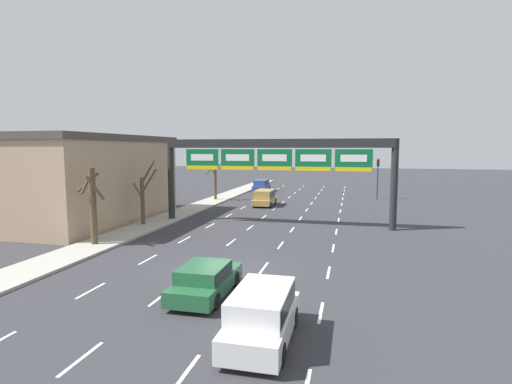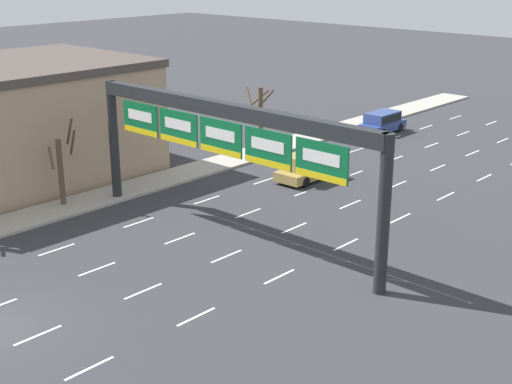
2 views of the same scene
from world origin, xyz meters
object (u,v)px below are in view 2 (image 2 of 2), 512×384
object	(u,v)px
sign_gantry	(225,133)
tree_bare_closest	(260,115)
suv_blue	(382,121)
suv_gold	(308,165)
tree_bare_third	(62,165)

from	to	relation	value
sign_gantry	tree_bare_closest	world-z (taller)	sign_gantry
sign_gantry	suv_blue	distance (m)	25.56
suv_gold	tree_bare_closest	world-z (taller)	tree_bare_closest
sign_gantry	tree_bare_third	bearing A→B (deg)	-164.63
tree_bare_closest	tree_bare_third	world-z (taller)	tree_bare_third
suv_blue	tree_bare_closest	bearing A→B (deg)	-105.92
sign_gantry	suv_blue	size ratio (longest dim) A/B	4.39
tree_bare_closest	suv_gold	bearing A→B (deg)	-22.76
sign_gantry	tree_bare_closest	size ratio (longest dim) A/B	4.07
suv_blue	tree_bare_third	distance (m)	27.31
sign_gantry	suv_gold	world-z (taller)	sign_gantry
sign_gantry	suv_gold	size ratio (longest dim) A/B	4.11
suv_blue	tree_bare_closest	distance (m)	11.63
suv_blue	tree_bare_closest	world-z (taller)	tree_bare_closest
tree_bare_third	suv_gold	bearing A→B (deg)	62.24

